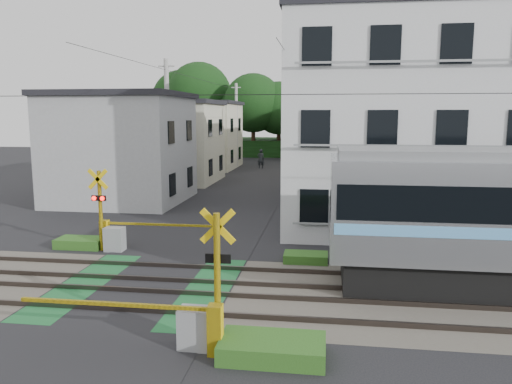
# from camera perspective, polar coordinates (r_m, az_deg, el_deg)

# --- Properties ---
(ground) EXTENTS (120.00, 120.00, 0.00)m
(ground) POSITION_cam_1_polar(r_m,az_deg,el_deg) (15.33, -12.59, -10.50)
(ground) COLOR black
(track_bed) EXTENTS (120.00, 120.00, 0.14)m
(track_bed) POSITION_cam_1_polar(r_m,az_deg,el_deg) (15.32, -12.59, -10.37)
(track_bed) COLOR #47423A
(track_bed) RESTS_ON ground
(crossing_signal_near) EXTENTS (4.74, 0.65, 3.09)m
(crossing_signal_near) POSITION_cam_1_polar(r_m,az_deg,el_deg) (11.08, -6.61, -14.11)
(crossing_signal_near) COLOR yellow
(crossing_signal_near) RESTS_ON ground
(crossing_signal_far) EXTENTS (4.74, 0.65, 3.09)m
(crossing_signal_far) POSITION_cam_1_polar(r_m,az_deg,el_deg) (19.35, -16.05, -4.40)
(crossing_signal_far) COLOR yellow
(crossing_signal_far) RESTS_ON ground
(apartment_block) EXTENTS (10.20, 8.36, 9.30)m
(apartment_block) POSITION_cam_1_polar(r_m,az_deg,el_deg) (23.24, 16.29, 7.57)
(apartment_block) COLOR silver
(apartment_block) RESTS_ON ground
(houses_row) EXTENTS (22.07, 31.35, 6.80)m
(houses_row) POSITION_cam_1_polar(r_m,az_deg,el_deg) (39.78, 0.87, 6.25)
(houses_row) COLOR #9EA0A3
(houses_row) RESTS_ON ground
(tree_hill) EXTENTS (40.00, 13.10, 11.56)m
(tree_hill) POSITION_cam_1_polar(r_m,az_deg,el_deg) (62.07, 2.44, 9.05)
(tree_hill) COLOR black
(tree_hill) RESTS_ON ground
(catenary) EXTENTS (60.00, 5.04, 7.00)m
(catenary) POSITION_cam_1_polar(r_m,az_deg,el_deg) (13.63, 11.27, 3.08)
(catenary) COLOR #2D2D33
(catenary) RESTS_ON ground
(utility_poles) EXTENTS (7.90, 42.00, 8.00)m
(utility_poles) POSITION_cam_1_polar(r_m,az_deg,el_deg) (37.07, -1.72, 7.35)
(utility_poles) COLOR #A5A5A0
(utility_poles) RESTS_ON ground
(pedestrian) EXTENTS (0.76, 0.60, 1.84)m
(pedestrian) POSITION_cam_1_polar(r_m,az_deg,el_deg) (47.21, 0.55, 3.82)
(pedestrian) COLOR #23272C
(pedestrian) RESTS_ON ground
(weed_patches) EXTENTS (10.25, 8.80, 0.40)m
(weed_patches) POSITION_cam_1_polar(r_m,az_deg,el_deg) (14.68, -6.19, -10.46)
(weed_patches) COLOR #2D5E1E
(weed_patches) RESTS_ON ground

